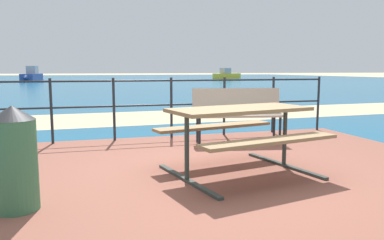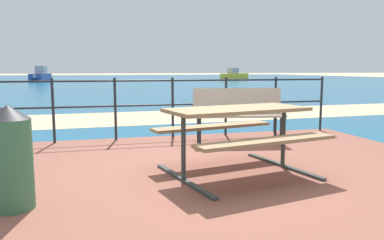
{
  "view_description": "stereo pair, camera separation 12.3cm",
  "coord_description": "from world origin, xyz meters",
  "px_view_note": "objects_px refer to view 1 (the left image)",
  "views": [
    {
      "loc": [
        -1.48,
        -3.92,
        1.24
      ],
      "look_at": [
        0.07,
        1.38,
        0.5
      ],
      "focal_mm": 35.22,
      "sensor_mm": 36.0,
      "label": 1
    },
    {
      "loc": [
        -1.36,
        -3.95,
        1.24
      ],
      "look_at": [
        0.07,
        1.38,
        0.5
      ],
      "focal_mm": 35.22,
      "sensor_mm": 36.0,
      "label": 2
    }
  ],
  "objects_px": {
    "boat_far": "(227,75)",
    "boat_mid": "(32,76)",
    "trash_bin": "(15,158)",
    "park_bench": "(237,110)",
    "picnic_table": "(240,123)"
  },
  "relations": [
    {
      "from": "park_bench",
      "to": "boat_far",
      "type": "relative_size",
      "value": 0.3
    },
    {
      "from": "trash_bin",
      "to": "boat_mid",
      "type": "distance_m",
      "value": 42.31
    },
    {
      "from": "picnic_table",
      "to": "boat_far",
      "type": "height_order",
      "value": "boat_far"
    },
    {
      "from": "picnic_table",
      "to": "park_bench",
      "type": "relative_size",
      "value": 1.22
    },
    {
      "from": "picnic_table",
      "to": "boat_mid",
      "type": "bearing_deg",
      "value": 87.77
    },
    {
      "from": "trash_bin",
      "to": "picnic_table",
      "type": "bearing_deg",
      "value": 13.14
    },
    {
      "from": "park_bench",
      "to": "picnic_table",
      "type": "bearing_deg",
      "value": -101.62
    },
    {
      "from": "trash_bin",
      "to": "boat_mid",
      "type": "xyz_separation_m",
      "value": [
        -4.81,
        42.03,
        0.05
      ]
    },
    {
      "from": "park_bench",
      "to": "boat_far",
      "type": "xyz_separation_m",
      "value": [
        16.71,
        42.81,
        -0.1
      ]
    },
    {
      "from": "boat_far",
      "to": "boat_mid",
      "type": "bearing_deg",
      "value": 156.62
    },
    {
      "from": "trash_bin",
      "to": "boat_far",
      "type": "relative_size",
      "value": 0.18
    },
    {
      "from": "picnic_table",
      "to": "trash_bin",
      "type": "height_order",
      "value": "trash_bin"
    },
    {
      "from": "trash_bin",
      "to": "boat_far",
      "type": "distance_m",
      "value": 49.17
    },
    {
      "from": "park_bench",
      "to": "boat_mid",
      "type": "bearing_deg",
      "value": 111.69
    },
    {
      "from": "trash_bin",
      "to": "boat_mid",
      "type": "height_order",
      "value": "boat_mid"
    }
  ]
}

